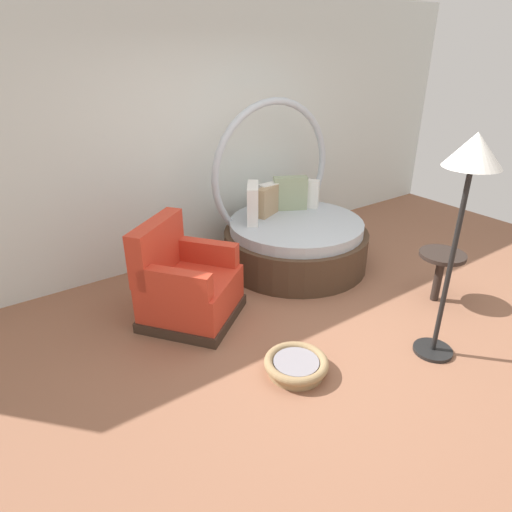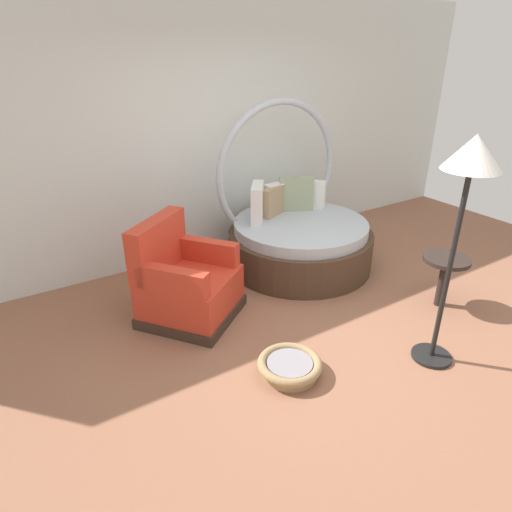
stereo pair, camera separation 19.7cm
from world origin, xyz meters
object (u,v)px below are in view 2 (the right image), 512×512
object	(u,v)px
round_daybed	(296,233)
floor_lamp	(469,177)
red_armchair	(185,284)
side_table	(445,266)
pet_basket	(290,366)

from	to	relation	value
round_daybed	floor_lamp	size ratio (longest dim) A/B	1.01
red_armchair	side_table	bearing A→B (deg)	-28.28
pet_basket	floor_lamp	xyz separation A→B (m)	(1.11, -0.47, 1.46)
pet_basket	side_table	distance (m)	1.90
round_daybed	pet_basket	xyz separation A→B (m)	(-1.24, -1.56, -0.31)
red_armchair	pet_basket	bearing A→B (deg)	-75.20
round_daybed	floor_lamp	world-z (taller)	round_daybed
side_table	floor_lamp	bearing A→B (deg)	-146.08
round_daybed	floor_lamp	distance (m)	2.34
pet_basket	floor_lamp	distance (m)	1.89
red_armchair	floor_lamp	world-z (taller)	floor_lamp
floor_lamp	round_daybed	bearing A→B (deg)	86.41
round_daybed	pet_basket	distance (m)	2.02
floor_lamp	side_table	bearing A→B (deg)	33.92
pet_basket	side_table	xyz separation A→B (m)	(1.86, 0.04, 0.35)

